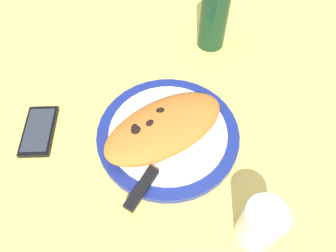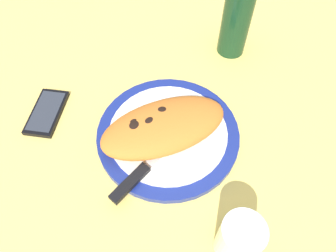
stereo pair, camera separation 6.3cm
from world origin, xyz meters
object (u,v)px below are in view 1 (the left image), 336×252
water_glass (259,225)px  wine_bottle (215,10)px  knife (151,175)px  calzone (165,128)px  plate (168,134)px  fork (139,122)px  smartphone (39,131)px

water_glass → wine_bottle: bearing=-126.7°
knife → calzone: bearing=-147.6°
plate → wine_bottle: size_ratio=1.14×
plate → fork: (3.12, -5.57, 1.17)cm
smartphone → calzone: bearing=134.6°
water_glass → wine_bottle: size_ratio=0.38×
knife → wine_bottle: size_ratio=0.83×
fork → calzone: bearing=109.8°
knife → smartphone: (10.71, -24.14, -1.78)cm
plate → knife: 10.65cm
calzone → knife: calzone is taller
fork → knife: 12.48cm
fork → smartphone: bearing=-38.3°
water_glass → knife: bearing=-69.6°
calzone → wine_bottle: size_ratio=1.06×
plate → smartphone: 27.24cm
fork → water_glass: water_glass is taller
calzone → knife: bearing=32.4°
water_glass → plate: bearing=-94.3°
plate → wine_bottle: wine_bottle is taller
plate → water_glass: bearing=85.7°
plate → smartphone: size_ratio=2.20×
calzone → water_glass: water_glass is taller
smartphone → wine_bottle: size_ratio=0.52×
knife → smartphone: size_ratio=1.61×
plate → calzone: calzone is taller
calzone → fork: size_ratio=1.65×
knife → water_glass: water_glass is taller
smartphone → wine_bottle: (-46.98, 4.46, 9.36)cm
fork → knife: (5.93, 10.98, 0.29)cm
smartphone → water_glass: 47.21cm
plate → knife: knife is taller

